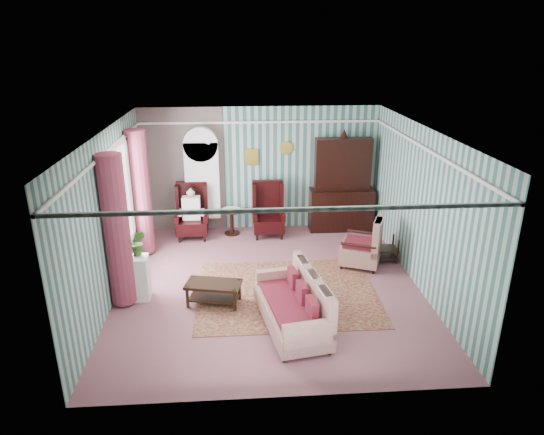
{
  "coord_description": "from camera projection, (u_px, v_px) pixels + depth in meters",
  "views": [
    {
      "loc": [
        -0.52,
        -8.02,
        4.35
      ],
      "look_at": [
        0.1,
        0.6,
        1.13
      ],
      "focal_mm": 32.0,
      "sensor_mm": 36.0,
      "label": 1
    }
  ],
  "objects": [
    {
      "name": "floor",
      "position": [
        269.0,
        285.0,
        9.05
      ],
      "size": [
        6.0,
        6.0,
        0.0
      ],
      "primitive_type": "plane",
      "color": "#8B5055",
      "rests_on": "ground"
    },
    {
      "name": "wingback_left",
      "position": [
        192.0,
        212.0,
        11.01
      ],
      "size": [
        0.76,
        0.8,
        1.25
      ],
      "primitive_type": "cube",
      "color": "black",
      "rests_on": "floor"
    },
    {
      "name": "sofa",
      "position": [
        292.0,
        299.0,
        7.56
      ],
      "size": [
        1.24,
        1.98,
        1.04
      ],
      "primitive_type": "cube",
      "rotation": [
        0.0,
        0.0,
        1.75
      ],
      "color": "#B7AC8E",
      "rests_on": "floor"
    },
    {
      "name": "potted_plant_a",
      "position": [
        123.0,
        251.0,
        8.12
      ],
      "size": [
        0.42,
        0.39,
        0.39
      ],
      "primitive_type": "imported",
      "rotation": [
        0.0,
        0.0,
        0.29
      ],
      "color": "#1A531A",
      "rests_on": "plant_stand"
    },
    {
      "name": "bookcase",
      "position": [
        203.0,
        186.0,
        11.22
      ],
      "size": [
        0.8,
        0.28,
        2.24
      ],
      "primitive_type": "cube",
      "color": "white",
      "rests_on": "floor"
    },
    {
      "name": "plant_stand",
      "position": [
        133.0,
        278.0,
        8.47
      ],
      "size": [
        0.55,
        0.35,
        0.8
      ],
      "primitive_type": "cube",
      "color": "white",
      "rests_on": "floor"
    },
    {
      "name": "coffee_table",
      "position": [
        214.0,
        293.0,
        8.36
      ],
      "size": [
        1.02,
        0.66,
        0.4
      ],
      "primitive_type": "cube",
      "rotation": [
        0.0,
        0.0,
        -0.22
      ],
      "color": "black",
      "rests_on": "floor"
    },
    {
      "name": "dresser_hutch",
      "position": [
        342.0,
        182.0,
        11.31
      ],
      "size": [
        1.5,
        0.56,
        2.36
      ],
      "primitive_type": "cube",
      "color": "black",
      "rests_on": "floor"
    },
    {
      "name": "potted_plant_c",
      "position": [
        126.0,
        246.0,
        8.34
      ],
      "size": [
        0.25,
        0.25,
        0.36
      ],
      "primitive_type": "imported",
      "rotation": [
        0.0,
        0.0,
        -0.25
      ],
      "color": "#2A561B",
      "rests_on": "plant_stand"
    },
    {
      "name": "room_shell",
      "position": [
        233.0,
        180.0,
        8.47
      ],
      "size": [
        5.53,
        6.02,
        2.91
      ],
      "color": "#35615E",
      "rests_on": "ground"
    },
    {
      "name": "nest_table",
      "position": [
        386.0,
        249.0,
        9.96
      ],
      "size": [
        0.45,
        0.38,
        0.54
      ],
      "primitive_type": "cube",
      "color": "black",
      "rests_on": "floor"
    },
    {
      "name": "potted_plant_b",
      "position": [
        138.0,
        243.0,
        8.33
      ],
      "size": [
        0.25,
        0.2,
        0.46
      ],
      "primitive_type": "imported",
      "rotation": [
        0.0,
        0.0,
        -0.0
      ],
      "color": "#27561B",
      "rests_on": "plant_stand"
    },
    {
      "name": "floral_armchair",
      "position": [
        361.0,
        243.0,
        9.7
      ],
      "size": [
        1.06,
        1.08,
        0.99
      ],
      "primitive_type": "cube",
      "rotation": [
        0.0,
        0.0,
        1.17
      ],
      "color": "#B8AA8E",
      "rests_on": "floor"
    },
    {
      "name": "rug",
      "position": [
        287.0,
        292.0,
        8.79
      ],
      "size": [
        3.2,
        2.6,
        0.01
      ],
      "primitive_type": "cube",
      "color": "#4D2019",
      "rests_on": "floor"
    },
    {
      "name": "round_side_table",
      "position": [
        232.0,
        222.0,
        11.33
      ],
      "size": [
        0.5,
        0.5,
        0.6
      ],
      "primitive_type": "cylinder",
      "color": "black",
      "rests_on": "floor"
    },
    {
      "name": "wingback_right",
      "position": [
        268.0,
        210.0,
        11.13
      ],
      "size": [
        0.76,
        0.8,
        1.25
      ],
      "primitive_type": "cube",
      "color": "black",
      "rests_on": "floor"
    },
    {
      "name": "seated_woman",
      "position": [
        192.0,
        213.0,
        11.03
      ],
      "size": [
        0.44,
        0.4,
        1.18
      ],
      "primitive_type": null,
      "color": "beige",
      "rests_on": "floor"
    }
  ]
}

